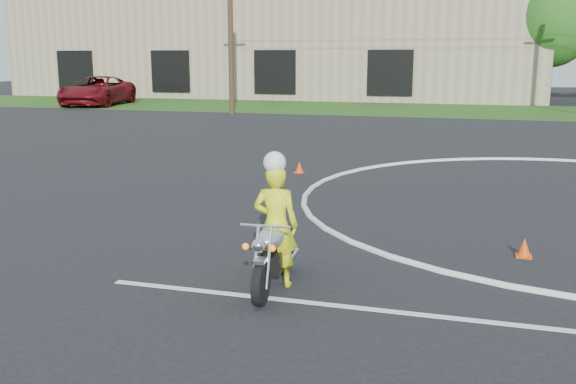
# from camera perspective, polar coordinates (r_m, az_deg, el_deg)

# --- Properties ---
(grass_strip) EXTENTS (120.00, 10.00, 0.02)m
(grass_strip) POSITION_cam_1_polar(r_m,az_deg,el_deg) (38.57, 19.94, 6.72)
(grass_strip) COLOR #1E4714
(grass_strip) RESTS_ON ground
(primary_motorcycle) EXTENTS (0.66, 1.88, 0.99)m
(primary_motorcycle) POSITION_cam_1_polar(r_m,az_deg,el_deg) (8.55, -1.33, -5.49)
(primary_motorcycle) COLOR black
(primary_motorcycle) RESTS_ON ground
(rider_primary_grp) EXTENTS (0.63, 0.44, 1.84)m
(rider_primary_grp) POSITION_cam_1_polar(r_m,az_deg,el_deg) (8.56, -1.10, -2.64)
(rider_primary_grp) COLOR yellow
(rider_primary_grp) RESTS_ON ground
(pickup_grp) EXTENTS (4.07, 7.01, 1.84)m
(pickup_grp) POSITION_cam_1_polar(r_m,az_deg,el_deg) (42.95, -16.60, 8.62)
(pickup_grp) COLOR #5F0A11
(pickup_grp) RESTS_ON ground
(warehouse) EXTENTS (41.00, 17.00, 8.30)m
(warehouse) POSITION_cam_1_polar(r_m,az_deg,el_deg) (53.70, -0.62, 13.13)
(warehouse) COLOR tan
(warehouse) RESTS_ON ground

